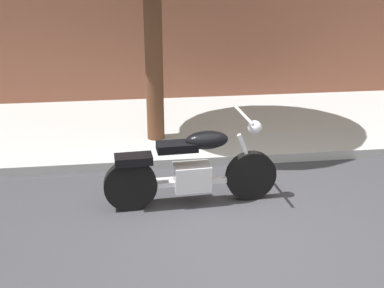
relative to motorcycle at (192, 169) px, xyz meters
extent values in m
plane|color=#38383D|center=(0.46, -0.68, -0.47)|extent=(60.00, 60.00, 0.00)
cube|color=#ADADAD|center=(0.46, 2.73, -0.40)|extent=(18.92, 3.27, 0.14)
cylinder|color=black|center=(0.75, 0.04, -0.15)|extent=(0.64, 0.15, 0.63)
cylinder|color=black|center=(-0.74, -0.05, -0.15)|extent=(0.64, 0.15, 0.63)
cube|color=silver|center=(0.00, -0.01, -0.10)|extent=(0.46, 0.31, 0.32)
cube|color=silver|center=(0.00, -0.01, -0.17)|extent=(1.35, 0.16, 0.06)
ellipsoid|color=black|center=(0.18, 0.01, 0.37)|extent=(0.53, 0.29, 0.22)
cube|color=black|center=(-0.18, -0.02, 0.31)|extent=(0.49, 0.27, 0.10)
cube|color=black|center=(-0.69, -0.05, 0.19)|extent=(0.45, 0.27, 0.10)
cylinder|color=silver|center=(0.69, 0.04, 0.13)|extent=(0.27, 0.07, 0.58)
cylinder|color=silver|center=(0.63, 0.03, 0.65)|extent=(0.08, 0.70, 0.04)
sphere|color=silver|center=(0.77, 0.04, 0.49)|extent=(0.17, 0.17, 0.17)
cylinder|color=silver|center=(-0.26, 0.14, -0.20)|extent=(0.80, 0.14, 0.09)
cylinder|color=brown|center=(-0.32, 2.03, 1.14)|extent=(0.27, 0.27, 3.22)
camera|label=1|loc=(-0.69, -5.28, 2.39)|focal=45.13mm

